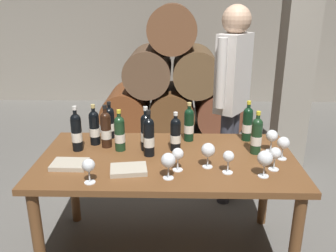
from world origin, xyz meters
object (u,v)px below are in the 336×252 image
at_px(wine_bottle_1, 76,132).
at_px(wine_bottle_10, 175,134).
at_px(wine_bottle_8, 149,136).
at_px(wine_glass_2, 265,159).
at_px(wine_bottle_2, 110,122).
at_px(wine_bottle_9, 247,123).
at_px(dining_table, 167,170).
at_px(sommelier_presenting, 232,89).
at_px(wine_bottle_0, 189,124).
at_px(wine_glass_8, 168,161).
at_px(wine_bottle_6, 257,135).
at_px(wine_glass_3, 208,150).
at_px(wine_bottle_5, 94,127).
at_px(wine_glass_4, 228,157).
at_px(wine_glass_5, 89,166).
at_px(wine_glass_1, 283,144).
at_px(wine_bottle_4, 146,132).
at_px(wine_bottle_7, 120,133).
at_px(tasting_notebook, 70,164).
at_px(leather_ledger, 129,170).
at_px(wine_glass_7, 272,136).
at_px(wine_bottle_3, 106,129).
at_px(wine_glass_6, 275,154).
at_px(wine_glass_0, 178,155).

bearing_deg(wine_bottle_1, wine_bottle_10, 1.28).
relative_size(wine_bottle_8, wine_glass_2, 1.93).
relative_size(wine_bottle_2, wine_bottle_9, 0.93).
relative_size(dining_table, sommelier_presenting, 0.99).
bearing_deg(wine_bottle_1, dining_table, -9.90).
xyz_separation_m(wine_bottle_0, wine_glass_8, (-0.14, -0.60, -0.01)).
height_order(wine_bottle_6, wine_glass_8, wine_bottle_6).
distance_m(dining_table, wine_bottle_8, 0.26).
height_order(wine_bottle_10, wine_glass_3, wine_bottle_10).
height_order(wine_bottle_5, wine_bottle_9, wine_bottle_9).
height_order(wine_glass_4, wine_glass_5, wine_glass_5).
height_order(wine_bottle_2, wine_glass_3, wine_bottle_2).
bearing_deg(wine_glass_1, wine_bottle_6, 149.10).
relative_size(wine_bottle_6, wine_bottle_10, 1.08).
bearing_deg(wine_bottle_4, wine_bottle_0, 31.51).
distance_m(wine_bottle_2, wine_glass_4, 0.99).
xyz_separation_m(wine_bottle_2, wine_glass_2, (1.02, -0.61, -0.01)).
xyz_separation_m(wine_glass_5, wine_glass_8, (0.45, 0.06, 0.01)).
xyz_separation_m(wine_bottle_5, wine_glass_1, (1.28, -0.23, -0.02)).
relative_size(wine_bottle_0, wine_bottle_8, 0.92).
relative_size(wine_bottle_1, wine_bottle_7, 1.09).
bearing_deg(tasting_notebook, wine_glass_1, 7.08).
bearing_deg(tasting_notebook, wine_bottle_5, 78.43).
bearing_deg(wine_bottle_7, wine_bottle_6, -1.86).
bearing_deg(wine_glass_4, wine_glass_1, 28.47).
relative_size(leather_ledger, sommelier_presenting, 0.13).
xyz_separation_m(wine_bottle_2, wine_bottle_5, (-0.09, -0.13, 0.01)).
height_order(wine_bottle_8, sommelier_presenting, sommelier_presenting).
distance_m(wine_bottle_9, wine_glass_3, 0.57).
height_order(wine_bottle_6, wine_glass_2, wine_bottle_6).
relative_size(wine_bottle_9, wine_glass_7, 1.95).
relative_size(wine_bottle_1, tasting_notebook, 1.45).
bearing_deg(wine_bottle_1, wine_bottle_7, 1.36).
bearing_deg(wine_glass_7, wine_glass_2, -109.45).
bearing_deg(wine_glass_8, wine_bottle_3, 133.73).
bearing_deg(tasting_notebook, wine_bottle_8, 21.51).
height_order(wine_bottle_7, wine_bottle_8, wine_bottle_8).
height_order(wine_bottle_2, wine_glass_7, wine_bottle_2).
relative_size(wine_bottle_8, leather_ledger, 1.44).
bearing_deg(wine_glass_2, wine_bottle_9, 89.62).
bearing_deg(wine_glass_6, wine_bottle_8, 165.85).
xyz_separation_m(wine_bottle_0, wine_bottle_7, (-0.48, -0.19, 0.00)).
height_order(wine_bottle_5, wine_glass_0, wine_bottle_5).
relative_size(wine_bottle_4, wine_bottle_5, 1.05).
relative_size(wine_glass_3, sommelier_presenting, 0.09).
bearing_deg(wine_bottle_9, sommelier_presenting, 97.82).
bearing_deg(dining_table, wine_glass_5, -140.64).
bearing_deg(wine_bottle_2, wine_bottle_0, -4.37).
xyz_separation_m(wine_bottle_7, tasting_notebook, (-0.28, -0.27, -0.11)).
distance_m(wine_bottle_0, wine_bottle_8, 0.39).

